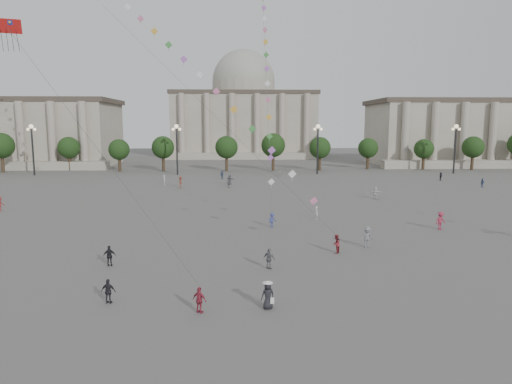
{
  "coord_description": "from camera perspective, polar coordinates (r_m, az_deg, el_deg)",
  "views": [
    {
      "loc": [
        -2.14,
        -27.34,
        10.57
      ],
      "look_at": [
        -0.56,
        12.0,
        4.74
      ],
      "focal_mm": 32.0,
      "sensor_mm": 36.0,
      "label": 1
    }
  ],
  "objects": [
    {
      "name": "tourist_3",
      "position": [
        33.98,
        1.65,
        -8.34
      ],
      "size": [
        0.98,
        0.79,
        1.55
      ],
      "primitive_type": "imported",
      "rotation": [
        0.0,
        0.0,
        2.61
      ],
      "color": "slate",
      "rests_on": "ground"
    },
    {
      "name": "tourist_1",
      "position": [
        29.13,
        -17.96,
        -11.72
      ],
      "size": [
        0.92,
        0.49,
        1.5
      ],
      "primitive_type": "imported",
      "rotation": [
        0.0,
        0.0,
        2.99
      ],
      "color": "#222228",
      "rests_on": "ground"
    },
    {
      "name": "person_crowd_17",
      "position": [
        78.28,
        -9.39,
        1.23
      ],
      "size": [
        0.74,
        1.23,
        1.86
      ],
      "primitive_type": "imported",
      "rotation": [
        0.0,
        0.0,
        1.53
      ],
      "color": "maroon",
      "rests_on": "ground"
    },
    {
      "name": "kite_flyer_0",
      "position": [
        38.58,
        10.0,
        -6.41
      ],
      "size": [
        0.91,
        0.96,
        1.57
      ],
      "primitive_type": "imported",
      "rotation": [
        0.0,
        0.0,
        4.16
      ],
      "color": "maroon",
      "rests_on": "ground"
    },
    {
      "name": "lamp_post_mid_west",
      "position": [
        98.24,
        -9.88,
        6.42
      ],
      "size": [
        2.0,
        0.9,
        10.65
      ],
      "color": "#262628",
      "rests_on": "ground"
    },
    {
      "name": "person_crowd_7",
      "position": [
        67.74,
        14.69,
        -0.09
      ],
      "size": [
        1.67,
        0.81,
        1.73
      ],
      "primitive_type": "imported",
      "rotation": [
        0.0,
        0.0,
        2.95
      ],
      "color": "silver",
      "rests_on": "ground"
    },
    {
      "name": "person_crowd_10",
      "position": [
        82.38,
        -11.38,
        1.49
      ],
      "size": [
        0.58,
        0.73,
        1.74
      ],
      "primitive_type": "imported",
      "rotation": [
        0.0,
        0.0,
        1.85
      ],
      "color": "silver",
      "rests_on": "ground"
    },
    {
      "name": "tourist_0",
      "position": [
        26.63,
        -7.07,
        -13.26
      ],
      "size": [
        0.96,
        0.77,
        1.52
      ],
      "primitive_type": "imported",
      "rotation": [
        0.0,
        0.0,
        2.61
      ],
      "color": "#9B2A3C",
      "rests_on": "ground"
    },
    {
      "name": "lamp_post_mid_east",
      "position": [
        98.89,
        7.73,
        6.48
      ],
      "size": [
        2.0,
        0.9,
        10.65
      ],
      "color": "#262628",
      "rests_on": "ground"
    },
    {
      "name": "ground",
      "position": [
        29.39,
        2.08,
        -12.67
      ],
      "size": [
        360.0,
        360.0,
        0.0
      ],
      "primitive_type": "plane",
      "color": "#595653",
      "rests_on": "ground"
    },
    {
      "name": "tourist_4",
      "position": [
        36.37,
        -17.83,
        -7.61
      ],
      "size": [
        0.95,
        0.48,
        1.57
      ],
      "primitive_type": "imported",
      "rotation": [
        0.0,
        0.0,
        3.24
      ],
      "color": "black",
      "rests_on": "ground"
    },
    {
      "name": "lamp_post_far_east",
      "position": [
        108.2,
        23.67,
        6.01
      ],
      "size": [
        2.0,
        0.9,
        10.65
      ],
      "color": "#262628",
      "rests_on": "ground"
    },
    {
      "name": "hall_central",
      "position": [
        156.62,
        -1.54,
        9.76
      ],
      "size": [
        48.3,
        34.3,
        35.5
      ],
      "color": "gray",
      "rests_on": "ground"
    },
    {
      "name": "person_crowd_0",
      "position": [
        89.89,
        -4.27,
        2.16
      ],
      "size": [
        0.96,
        0.95,
        1.63
      ],
      "primitive_type": "imported",
      "rotation": [
        0.0,
        0.0,
        0.78
      ],
      "color": "navy",
      "rests_on": "ground"
    },
    {
      "name": "person_crowd_16",
      "position": [
        77.26,
        -3.43,
        1.1
      ],
      "size": [
        0.95,
        0.6,
        1.5
      ],
      "primitive_type": "imported",
      "rotation": [
        0.0,
        0.0,
        6.0
      ],
      "color": "#5A5A5E",
      "rests_on": "ground"
    },
    {
      "name": "person_crowd_8",
      "position": [
        50.0,
        22.07,
        -3.34
      ],
      "size": [
        1.34,
        1.02,
        1.84
      ],
      "primitive_type": "imported",
      "rotation": [
        0.0,
        0.0,
        0.32
      ],
      "color": "#9D2A44",
      "rests_on": "ground"
    },
    {
      "name": "person_crowd_9",
      "position": [
        93.89,
        22.08,
        1.82
      ],
      "size": [
        1.26,
        1.44,
        1.57
      ],
      "primitive_type": "imported",
      "rotation": [
        0.0,
        0.0,
        0.91
      ],
      "color": "black",
      "rests_on": "ground"
    },
    {
      "name": "dragon_kite",
      "position": [
        41.62,
        -28.5,
        16.59
      ],
      "size": [
        8.94,
        6.91,
        26.0
      ],
      "color": "red",
      "rests_on": "ground"
    },
    {
      "name": "person_crowd_6",
      "position": [
        40.77,
        13.71,
        -5.51
      ],
      "size": [
        1.3,
        0.88,
        1.86
      ],
      "primitive_type": "imported",
      "rotation": [
        0.0,
        0.0,
        0.16
      ],
      "color": "slate",
      "rests_on": "ground"
    },
    {
      "name": "tree_row",
      "position": [
        105.49,
        -1.14,
        5.6
      ],
      "size": [
        137.12,
        5.12,
        8.0
      ],
      "color": "#34251A",
      "rests_on": "ground"
    },
    {
      "name": "person_crowd_12",
      "position": [
        81.09,
        -3.28,
        1.57
      ],
      "size": [
        1.62,
        1.59,
        1.85
      ],
      "primitive_type": "imported",
      "rotation": [
        0.0,
        0.0,
        2.38
      ],
      "color": "slate",
      "rests_on": "ground"
    },
    {
      "name": "person_crowd_18",
      "position": [
        86.61,
        26.45,
        1.04
      ],
      "size": [
        0.48,
        0.95,
        1.55
      ],
      "primitive_type": "imported",
      "rotation": [
        0.0,
        0.0,
        1.69
      ],
      "color": "#395082",
      "rests_on": "ground"
    },
    {
      "name": "person_crowd_2",
      "position": [
        64.38,
        -29.38,
        -1.31
      ],
      "size": [
        1.07,
        1.34,
        1.81
      ],
      "primitive_type": "imported",
      "rotation": [
        0.0,
        0.0,
        1.17
      ],
      "color": "maroon",
      "rests_on": "ground"
    },
    {
      "name": "lamp_post_far_west",
      "position": [
        106.41,
        -26.2,
        5.83
      ],
      "size": [
        2.0,
        0.9,
        10.65
      ],
      "color": "#262628",
      "rests_on": "ground"
    },
    {
      "name": "person_crowd_4",
      "position": [
        94.7,
        2.96,
        2.47
      ],
      "size": [
        1.49,
        0.96,
        1.54
      ],
      "primitive_type": "imported",
      "rotation": [
        0.0,
        0.0,
        3.53
      ],
      "color": "beige",
      "rests_on": "ground"
    },
    {
      "name": "person_crowd_13",
      "position": [
        51.82,
        7.58,
        -2.59
      ],
      "size": [
        0.5,
        0.63,
        1.49
      ],
      "primitive_type": "imported",
      "rotation": [
        0.0,
        0.0,
        1.88
      ],
      "color": "silver",
      "rests_on": "ground"
    },
    {
      "name": "kite_flyer_1",
      "position": [
        47.46,
        2.03,
        -3.51
      ],
      "size": [
        1.13,
        1.07,
        1.54
      ],
      "primitive_type": "imported",
      "rotation": [
        0.0,
        0.0,
        0.69
      ],
      "color": "#3A4082",
      "rests_on": "ground"
    },
    {
      "name": "hat_person",
      "position": [
        26.97,
        1.49,
        -12.7
      ],
      "size": [
        0.91,
        0.73,
        1.69
      ],
      "color": "black",
      "rests_on": "ground"
    }
  ]
}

